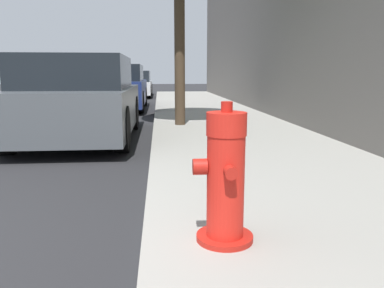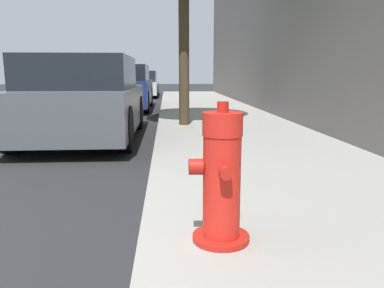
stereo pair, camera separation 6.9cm
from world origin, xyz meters
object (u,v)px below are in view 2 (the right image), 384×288
Objects in this scene: parked_car_far at (140,84)px; fire_hydrant at (221,180)px; parked_car_near at (84,100)px; parked_car_mid at (123,88)px.

fire_hydrant is at bearing -84.36° from parked_car_far.
fire_hydrant is 0.23× the size of parked_car_near.
parked_car_far is (0.07, 6.88, -0.07)m from parked_car_mid.
parked_car_mid is at bearing -90.57° from parked_car_far.
parked_car_near reaches higher than fire_hydrant.
parked_car_far is (-1.67, 16.94, 0.11)m from fire_hydrant.
parked_car_far is at bearing 89.58° from parked_car_near.
parked_car_near is at bearing -90.25° from parked_car_mid.
parked_car_mid is at bearing 89.75° from parked_car_near.
parked_car_near is 0.91× the size of parked_car_mid.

